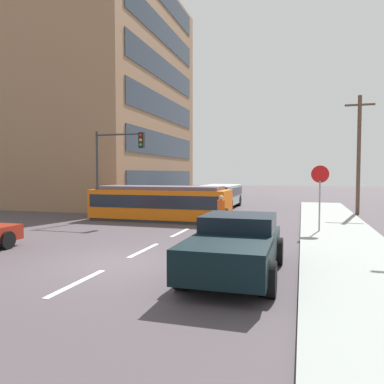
{
  "coord_description": "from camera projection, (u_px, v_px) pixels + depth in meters",
  "views": [
    {
      "loc": [
        5.24,
        -9.77,
        2.69
      ],
      "look_at": [
        -0.06,
        8.06,
        1.74
      ],
      "focal_mm": 34.72,
      "sensor_mm": 36.0,
      "label": 1
    }
  ],
  "objects": [
    {
      "name": "traffic_light_mast",
      "position": [
        116.0,
        158.0,
        20.58
      ],
      "size": [
        2.95,
        0.33,
        5.02
      ],
      "color": "#333333",
      "rests_on": "ground"
    },
    {
      "name": "lane_stripe_1",
      "position": [
        144.0,
        250.0,
        12.9
      ],
      "size": [
        0.16,
        2.4,
        0.01
      ],
      "primitive_type": "cube",
      "color": "silver",
      "rests_on": "ground"
    },
    {
      "name": "lane_stripe_4",
      "position": [
        238.0,
        204.0,
        31.89
      ],
      "size": [
        0.16,
        2.4,
        0.01
      ],
      "primitive_type": "cube",
      "color": "silver",
      "rests_on": "ground"
    },
    {
      "name": "lane_stripe_3",
      "position": [
        224.0,
        211.0,
        26.15
      ],
      "size": [
        0.16,
        2.4,
        0.01
      ],
      "primitive_type": "cube",
      "color": "silver",
      "rests_on": "ground"
    },
    {
      "name": "ground_plane",
      "position": [
        203.0,
        222.0,
        20.56
      ],
      "size": [
        120.0,
        120.0,
        0.0
      ],
      "primitive_type": "plane",
      "color": "#463E43"
    },
    {
      "name": "parked_sedan_far",
      "position": [
        169.0,
        198.0,
        31.17
      ],
      "size": [
        2.08,
        4.39,
        1.19
      ],
      "color": "navy",
      "rests_on": "ground"
    },
    {
      "name": "lane_stripe_2",
      "position": [
        180.0,
        233.0,
        16.73
      ],
      "size": [
        0.16,
        2.4,
        0.01
      ],
      "primitive_type": "cube",
      "color": "silver",
      "rests_on": "ground"
    },
    {
      "name": "city_bus",
      "position": [
        220.0,
        195.0,
        28.63
      ],
      "size": [
        2.57,
        5.98,
        1.75
      ],
      "color": "#A5B0B5",
      "rests_on": "ground"
    },
    {
      "name": "stop_sign",
      "position": [
        320.0,
        184.0,
        16.27
      ],
      "size": [
        0.76,
        0.07,
        2.88
      ],
      "color": "gray",
      "rests_on": "sidewalk_curb_right"
    },
    {
      "name": "pickup_truck_parked",
      "position": [
        236.0,
        245.0,
        9.75
      ],
      "size": [
        2.29,
        5.01,
        1.55
      ],
      "color": "black",
      "rests_on": "ground"
    },
    {
      "name": "sidewalk_curb_right",
      "position": [
        342.0,
        239.0,
        14.79
      ],
      "size": [
        3.2,
        36.0,
        0.14
      ],
      "primitive_type": "cube",
      "color": "gray",
      "rests_on": "ground"
    },
    {
      "name": "corner_building",
      "position": [
        79.0,
        99.0,
        34.41
      ],
      "size": [
        16.94,
        17.47,
        19.2
      ],
      "color": "#946D4F",
      "rests_on": "ground"
    },
    {
      "name": "lane_stripe_0",
      "position": [
        77.0,
        283.0,
        9.07
      ],
      "size": [
        0.16,
        2.4,
        0.01
      ],
      "primitive_type": "cube",
      "color": "silver",
      "rests_on": "ground"
    },
    {
      "name": "utility_pole_mid",
      "position": [
        359.0,
        153.0,
        23.91
      ],
      "size": [
        1.8,
        0.24,
        7.66
      ],
      "color": "brown",
      "rests_on": "ground"
    },
    {
      "name": "pedestrian_crossing",
      "position": [
        221.0,
        211.0,
        17.12
      ],
      "size": [
        0.51,
        0.36,
        1.67
      ],
      "color": "#323656",
      "rests_on": "ground"
    },
    {
      "name": "streetcar_tram",
      "position": [
        160.0,
        203.0,
        21.06
      ],
      "size": [
        7.86,
        2.56,
        1.95
      ],
      "color": "orange",
      "rests_on": "ground"
    },
    {
      "name": "parked_sedan_mid",
      "position": [
        146.0,
        203.0,
        25.62
      ],
      "size": [
        2.16,
        4.17,
        1.19
      ],
      "color": "silver",
      "rests_on": "ground"
    }
  ]
}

